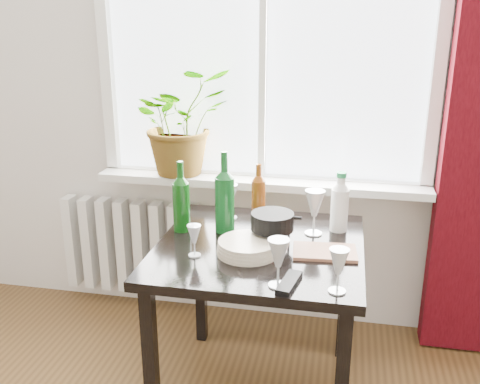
% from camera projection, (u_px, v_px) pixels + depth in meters
% --- Properties ---
extents(window, '(1.72, 0.08, 1.62)m').
position_uv_depth(window, '(264.00, 26.00, 2.60)').
color(window, white).
rests_on(window, ground).
extents(windowsill, '(1.72, 0.20, 0.04)m').
position_uv_depth(windowsill, '(260.00, 182.00, 2.78)').
color(windowsill, silver).
rests_on(windowsill, ground).
extents(radiator, '(0.80, 0.10, 0.55)m').
position_uv_depth(radiator, '(132.00, 246.00, 3.09)').
color(radiator, silver).
rests_on(radiator, ground).
extents(table, '(0.85, 0.85, 0.74)m').
position_uv_depth(table, '(260.00, 264.00, 2.26)').
color(table, black).
rests_on(table, ground).
extents(potted_plant, '(0.66, 0.65, 0.56)m').
position_uv_depth(potted_plant, '(181.00, 121.00, 2.78)').
color(potted_plant, '#25651B').
rests_on(potted_plant, windowsill).
extents(wine_bottle_left, '(0.09, 0.09, 0.32)m').
position_uv_depth(wine_bottle_left, '(181.00, 196.00, 2.33)').
color(wine_bottle_left, '#0B3E0D').
rests_on(wine_bottle_left, table).
extents(wine_bottle_right, '(0.11, 0.11, 0.37)m').
position_uv_depth(wine_bottle_right, '(225.00, 191.00, 2.31)').
color(wine_bottle_right, '#0D4618').
rests_on(wine_bottle_right, table).
extents(bottle_amber, '(0.08, 0.08, 0.27)m').
position_uv_depth(bottle_amber, '(258.00, 191.00, 2.48)').
color(bottle_amber, '#70330C').
rests_on(bottle_amber, table).
extents(cleaning_bottle, '(0.08, 0.08, 0.27)m').
position_uv_depth(cleaning_bottle, '(340.00, 202.00, 2.33)').
color(cleaning_bottle, white).
rests_on(cleaning_bottle, table).
extents(wineglass_front_right, '(0.10, 0.10, 0.18)m').
position_uv_depth(wineglass_front_right, '(278.00, 262.00, 1.86)').
color(wineglass_front_right, silver).
rests_on(wineglass_front_right, table).
extents(wineglass_far_right, '(0.09, 0.09, 0.17)m').
position_uv_depth(wineglass_far_right, '(338.00, 270.00, 1.82)').
color(wineglass_far_right, silver).
rests_on(wineglass_far_right, table).
extents(wineglass_back_center, '(0.09, 0.09, 0.21)m').
position_uv_depth(wineglass_back_center, '(314.00, 212.00, 2.30)').
color(wineglass_back_center, white).
rests_on(wineglass_back_center, table).
extents(wineglass_back_left, '(0.09, 0.09, 0.17)m').
position_uv_depth(wineglass_back_left, '(230.00, 201.00, 2.49)').
color(wineglass_back_left, silver).
rests_on(wineglass_back_left, table).
extents(wineglass_front_left, '(0.07, 0.07, 0.13)m').
position_uv_depth(wineglass_front_left, '(194.00, 241.00, 2.10)').
color(wineglass_front_left, silver).
rests_on(wineglass_front_left, table).
extents(plate_stack, '(0.25, 0.25, 0.05)m').
position_uv_depth(plate_stack, '(248.00, 247.00, 2.14)').
color(plate_stack, beige).
rests_on(plate_stack, table).
extents(fondue_pot, '(0.24, 0.22, 0.14)m').
position_uv_depth(fondue_pot, '(272.00, 229.00, 2.21)').
color(fondue_pot, black).
rests_on(fondue_pot, table).
extents(tv_remote, '(0.08, 0.18, 0.02)m').
position_uv_depth(tv_remote, '(289.00, 282.00, 1.89)').
color(tv_remote, black).
rests_on(tv_remote, table).
extents(cutting_board, '(0.27, 0.18, 0.01)m').
position_uv_depth(cutting_board, '(325.00, 252.00, 2.14)').
color(cutting_board, '#A4674A').
rests_on(cutting_board, table).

